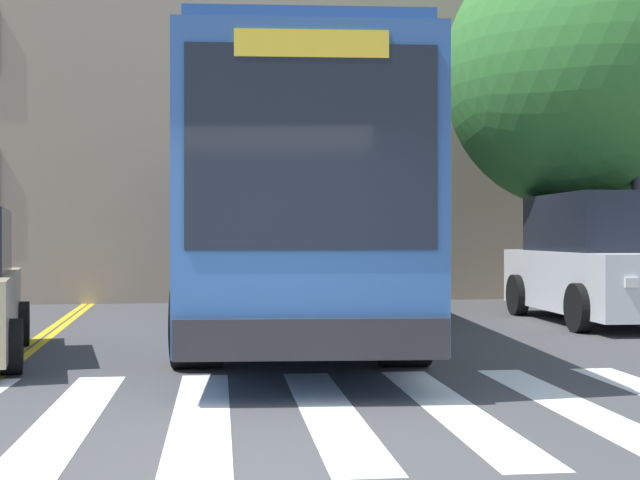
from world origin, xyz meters
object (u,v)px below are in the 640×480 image
object	(u,v)px
city_bus	(292,208)
traffic_light_overhead	(290,140)
street_tree_curbside_large	(572,73)
car_white_far_lane	(600,262)
car_black_behind_bus	(220,264)

from	to	relation	value
city_bus	traffic_light_overhead	xyz separation A→B (m)	(0.12, 1.30, 1.20)
traffic_light_overhead	street_tree_curbside_large	xyz separation A→B (m)	(5.58, 1.02, 1.50)
car_white_far_lane	car_black_behind_bus	world-z (taller)	car_white_far_lane
car_white_far_lane	street_tree_curbside_large	size ratio (longest dim) A/B	0.68
car_black_behind_bus	traffic_light_overhead	bearing A→B (deg)	-82.64
car_black_behind_bus	traffic_light_overhead	size ratio (longest dim) A/B	0.82
city_bus	car_black_behind_bus	world-z (taller)	city_bus
car_black_behind_bus	street_tree_curbside_large	xyz separation A→B (m)	(6.47, -5.87, 3.84)
traffic_light_overhead	city_bus	bearing A→B (deg)	-95.38
car_black_behind_bus	street_tree_curbside_large	bearing A→B (deg)	-42.22
city_bus	street_tree_curbside_large	bearing A→B (deg)	22.07
traffic_light_overhead	street_tree_curbside_large	size ratio (longest dim) A/B	0.64
city_bus	car_white_far_lane	xyz separation A→B (m)	(5.38, 0.47, -0.88)
car_black_behind_bus	traffic_light_overhead	world-z (taller)	traffic_light_overhead
city_bus	car_white_far_lane	world-z (taller)	city_bus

